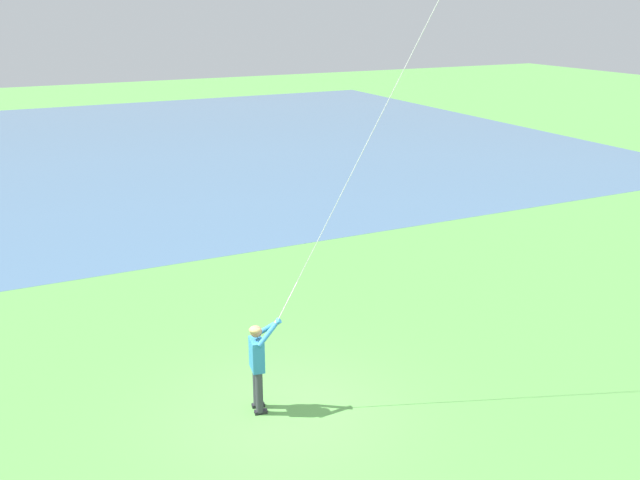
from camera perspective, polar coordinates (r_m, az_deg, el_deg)
The scene contains 3 objects.
ground_plane at distance 13.52m, azimuth -2.79°, elevation -13.78°, with size 120.00×120.00×0.00m, color #569947.
lake_water at distance 38.82m, azimuth -13.36°, elevation 7.34°, with size 36.00×44.00×0.01m, color #476B8E.
person_kite_flyer at distance 13.13m, azimuth -5.01°, elevation -9.61°, with size 0.52×0.62×1.83m.
Camera 1 is at (10.51, -4.49, 7.23)m, focal length 39.68 mm.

